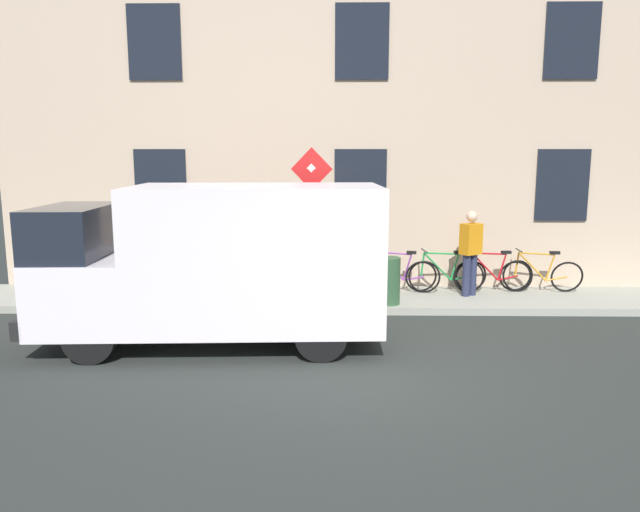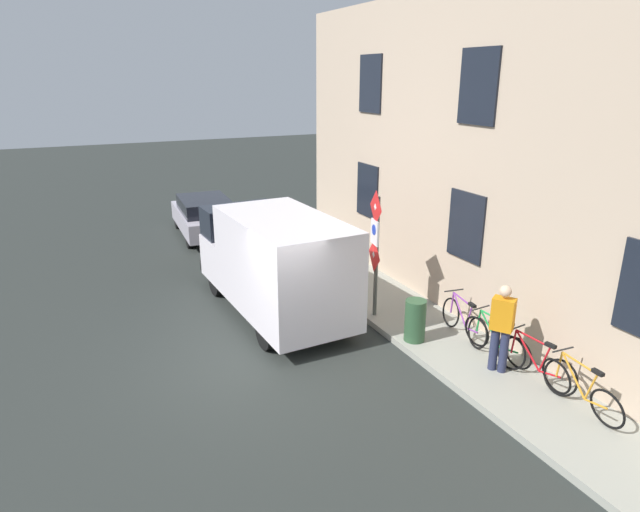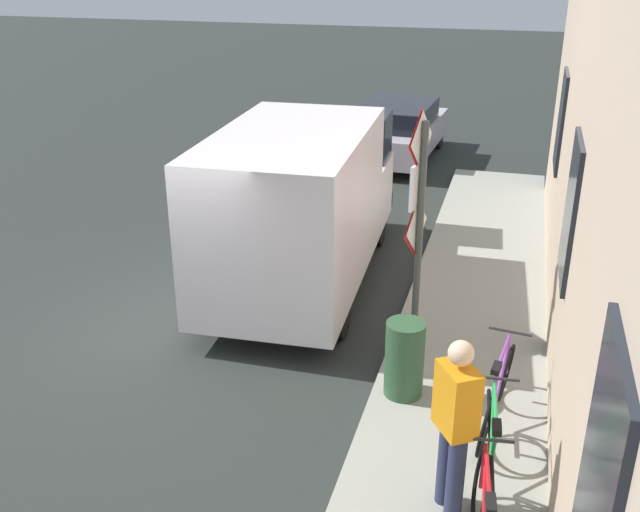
{
  "view_description": "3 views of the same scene",
  "coord_description": "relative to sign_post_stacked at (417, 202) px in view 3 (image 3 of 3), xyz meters",
  "views": [
    {
      "loc": [
        -8.09,
        0.63,
        2.99
      ],
      "look_at": [
        2.62,
        0.82,
        1.15
      ],
      "focal_mm": 33.7,
      "sensor_mm": 36.0,
      "label": 1
    },
    {
      "loc": [
        -3.08,
        -8.88,
        5.45
      ],
      "look_at": [
        2.0,
        1.75,
        1.5
      ],
      "focal_mm": 30.28,
      "sensor_mm": 36.0,
      "label": 2
    },
    {
      "loc": [
        4.12,
        -7.49,
        4.85
      ],
      "look_at": [
        1.89,
        0.48,
        1.3
      ],
      "focal_mm": 40.94,
      "sensor_mm": 36.0,
      "label": 3
    }
  ],
  "objects": [
    {
      "name": "sidewalk_slab",
      "position": [
        0.76,
        -0.98,
        -1.87
      ],
      "size": [
        1.93,
        17.46,
        0.14
      ],
      "primitive_type": "cube",
      "color": "#97988B",
      "rests_on": "ground_plane"
    },
    {
      "name": "ground_plane",
      "position": [
        -2.99,
        -0.98,
        -1.94
      ],
      "size": [
        80.0,
        80.0,
        0.0
      ],
      "primitive_type": "plane",
      "color": "#292D2A"
    },
    {
      "name": "bicycle_purple",
      "position": [
        1.18,
        -1.77,
        -1.43
      ],
      "size": [
        0.47,
        1.71,
        0.89
      ],
      "rotation": [
        0.0,
        0.0,
        1.43
      ],
      "color": "black",
      "rests_on": "sidewalk_slab"
    },
    {
      "name": "building_facade",
      "position": [
        2.08,
        -0.98,
        1.7
      ],
      "size": [
        0.75,
        15.46,
        7.27
      ],
      "color": "#C3AA90",
      "rests_on": "ground_plane"
    },
    {
      "name": "parked_hatchback",
      "position": [
        -1.76,
        8.68,
        -1.2
      ],
      "size": [
        1.97,
        4.09,
        1.38
      ],
      "rotation": [
        0.0,
        0.0,
        1.52
      ],
      "color": "#B9B0BF",
      "rests_on": "ground_plane"
    },
    {
      "name": "delivery_van",
      "position": [
        -1.9,
        1.39,
        -0.6
      ],
      "size": [
        2.25,
        5.42,
        2.5
      ],
      "rotation": [
        0.0,
        0.0,
        1.62
      ],
      "color": "white",
      "rests_on": "ground_plane"
    },
    {
      "name": "pedestrian",
      "position": [
        0.85,
        -3.16,
        -0.87
      ],
      "size": [
        0.44,
        0.48,
        1.72
      ],
      "rotation": [
        0.0,
        0.0,
        0.58
      ],
      "color": "#262B47",
      "rests_on": "sidewalk_slab"
    },
    {
      "name": "litter_bin",
      "position": [
        0.15,
        -1.46,
        -1.35
      ],
      "size": [
        0.44,
        0.44,
        0.9
      ],
      "primitive_type": "cylinder",
      "color": "#2D5133",
      "rests_on": "sidewalk_slab"
    },
    {
      "name": "bicycle_green",
      "position": [
        1.18,
        -2.75,
        -1.43
      ],
      "size": [
        0.46,
        1.71,
        0.89
      ],
      "rotation": [
        0.0,
        0.0,
        1.65
      ],
      "color": "black",
      "rests_on": "sidewalk_slab"
    },
    {
      "name": "sign_post_stacked",
      "position": [
        0.0,
        0.0,
        0.0
      ],
      "size": [
        0.2,
        0.55,
        2.84
      ],
      "color": "#474C47",
      "rests_on": "sidewalk_slab"
    }
  ]
}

